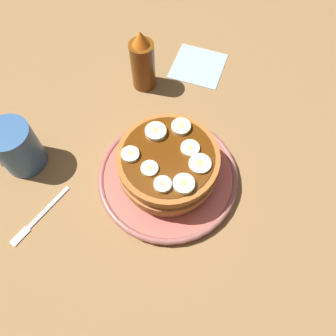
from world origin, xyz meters
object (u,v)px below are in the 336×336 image
Objects in this scene: banana_slice_5 at (200,164)px; napkin at (198,66)px; plate at (168,176)px; banana_slice_1 at (163,185)px; banana_slice_2 at (184,184)px; banana_slice_3 at (181,127)px; banana_slice_0 at (190,148)px; syrup_bottle at (143,62)px; coffee_mug at (15,147)px; pancake_stack at (167,166)px; banana_slice_6 at (156,132)px; banana_slice_7 at (130,157)px; fork at (37,218)px; banana_slice_4 at (150,169)px.

napkin is at bearing -93.32° from banana_slice_5.
banana_slice_1 is at bearing 81.34° from plate.
banana_slice_3 is (0.22, -10.55, -0.05)cm from banana_slice_2.
banana_slice_0 is at bearing -161.50° from plate.
syrup_bottle is at bearing 23.50° from napkin.
banana_slice_0 is 6.56cm from banana_slice_2.
banana_slice_0 is 30.81cm from coffee_mug.
pancake_stack is 27.03cm from coffee_mug.
banana_slice_5 is (-5.17, 1.62, 3.64)cm from pancake_stack.
banana_slice_6 is (1.22, -9.61, 0.04)cm from banana_slice_1.
syrup_bottle is (-0.95, -23.30, -2.77)cm from banana_slice_7.
syrup_bottle reaches higher than banana_slice_6.
pancake_stack is 23.46cm from syrup_bottle.
fork is at bearing 18.80° from banana_slice_0.
banana_slice_0 and banana_slice_4 have the same top height.
banana_slice_2 is 30.90cm from coffee_mug.
syrup_bottle is (10.10, -24.54, -2.71)cm from banana_slice_5.
banana_slice_3 reaches higher than banana_slice_5.
plate is at bearing -163.46° from pancake_stack.
banana_slice_5 is at bearing 161.65° from plate.
banana_slice_0 is 6.39cm from banana_slice_6.
pancake_stack is 24.09cm from fork.
banana_slice_0 is 28.79cm from fork.
banana_slice_4 is 7.95cm from banana_slice_5.
napkin is (-6.89, -28.05, -5.01)cm from pancake_stack.
banana_slice_1 reaches higher than banana_slice_5.
syrup_bottle reaches higher than pancake_stack.
pancake_stack is 1.56× the size of napkin.
banana_slice_7 is at bearing -29.91° from banana_slice_2.
banana_slice_4 is at bearing 6.05° from banana_slice_5.
coffee_mug is 1.01× the size of fork.
banana_slice_3 is 0.92× the size of banana_slice_6.
syrup_bottle reaches higher than banana_slice_3.
banana_slice_0 is at bearing 175.20° from coffee_mug.
banana_slice_3 is 1.18× the size of banana_slice_4.
banana_slice_5 is at bearing 117.06° from banana_slice_0.
banana_slice_1 is 0.78× the size of banana_slice_6.
banana_slice_2 is 0.31× the size of napkin.
banana_slice_4 is at bearing 29.82° from banana_slice_0.
banana_slice_4 is 25.11cm from coffee_mug.
banana_slice_4 is 33.14cm from napkin.
fork is at bearing 18.87° from pancake_stack.
pancake_stack is 1.54× the size of coffee_mug.
banana_slice_7 is 21.64cm from coffee_mug.
banana_slice_3 is at bearing 112.38° from syrup_bottle.
pancake_stack reaches higher than napkin.
banana_slice_7 is (3.14, -2.08, 0.07)cm from banana_slice_4.
napkin is at bearing -103.79° from pancake_stack.
banana_slice_0 is (-3.71, -1.23, 3.65)cm from pancake_stack.
banana_slice_2 is at bearing 114.37° from plate.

